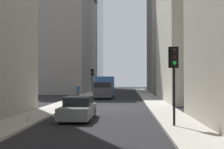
{
  "coord_description": "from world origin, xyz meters",
  "views": [
    {
      "loc": [
        -23.91,
        -1.66,
        2.5
      ],
      "look_at": [
        16.65,
        0.62,
        3.18
      ],
      "focal_mm": 45.0,
      "sensor_mm": 36.0,
      "label": 1
    }
  ],
  "objects_px": {
    "traffic_light_midblock": "(92,75)",
    "discarded_bottle": "(27,120)",
    "pedestrian": "(78,91)",
    "traffic_light_foreground": "(174,67)",
    "delivery_truck": "(105,87)",
    "hatchback_grey": "(78,109)"
  },
  "relations": [
    {
      "from": "pedestrian",
      "to": "hatchback_grey",
      "type": "bearing_deg",
      "value": -169.78
    },
    {
      "from": "pedestrian",
      "to": "delivery_truck",
      "type": "bearing_deg",
      "value": -40.3
    },
    {
      "from": "delivery_truck",
      "to": "discarded_bottle",
      "type": "bearing_deg",
      "value": 173.34
    },
    {
      "from": "delivery_truck",
      "to": "pedestrian",
      "type": "distance_m",
      "value": 4.53
    },
    {
      "from": "delivery_truck",
      "to": "traffic_light_foreground",
      "type": "relative_size",
      "value": 1.6
    },
    {
      "from": "traffic_light_midblock",
      "to": "discarded_bottle",
      "type": "xyz_separation_m",
      "value": [
        -30.3,
        -0.25,
        -2.86
      ]
    },
    {
      "from": "delivery_truck",
      "to": "hatchback_grey",
      "type": "height_order",
      "value": "delivery_truck"
    },
    {
      "from": "hatchback_grey",
      "to": "pedestrian",
      "type": "xyz_separation_m",
      "value": [
        16.22,
        2.92,
        0.46
      ]
    },
    {
      "from": "delivery_truck",
      "to": "discarded_bottle",
      "type": "distance_m",
      "value": 21.75
    },
    {
      "from": "traffic_light_midblock",
      "to": "discarded_bottle",
      "type": "distance_m",
      "value": 30.43
    },
    {
      "from": "traffic_light_foreground",
      "to": "discarded_bottle",
      "type": "height_order",
      "value": "traffic_light_foreground"
    },
    {
      "from": "hatchback_grey",
      "to": "traffic_light_midblock",
      "type": "height_order",
      "value": "traffic_light_midblock"
    },
    {
      "from": "pedestrian",
      "to": "traffic_light_foreground",
      "type": "bearing_deg",
      "value": -156.35
    },
    {
      "from": "traffic_light_midblock",
      "to": "discarded_bottle",
      "type": "bearing_deg",
      "value": -179.53
    },
    {
      "from": "traffic_light_midblock",
      "to": "pedestrian",
      "type": "xyz_separation_m",
      "value": [
        -12.17,
        0.16,
        -1.99
      ]
    },
    {
      "from": "delivery_truck",
      "to": "traffic_light_midblock",
      "type": "bearing_deg",
      "value": 17.6
    },
    {
      "from": "traffic_light_foreground",
      "to": "pedestrian",
      "type": "distance_m",
      "value": 20.89
    },
    {
      "from": "hatchback_grey",
      "to": "delivery_truck",
      "type": "bearing_deg",
      "value": 0.0
    },
    {
      "from": "hatchback_grey",
      "to": "discarded_bottle",
      "type": "height_order",
      "value": "hatchback_grey"
    },
    {
      "from": "delivery_truck",
      "to": "traffic_light_midblock",
      "type": "distance_m",
      "value": 9.3
    },
    {
      "from": "delivery_truck",
      "to": "traffic_light_midblock",
      "type": "height_order",
      "value": "traffic_light_midblock"
    },
    {
      "from": "discarded_bottle",
      "to": "hatchback_grey",
      "type": "bearing_deg",
      "value": -52.85
    }
  ]
}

